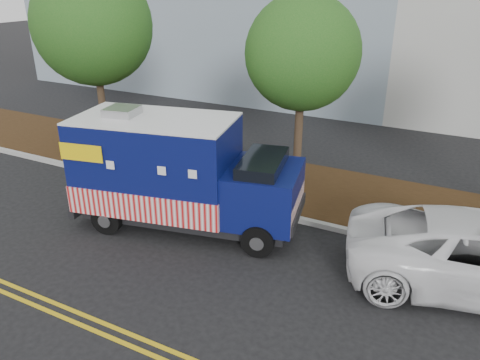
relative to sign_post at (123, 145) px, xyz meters
The scene contains 9 objects.
ground 5.11m from the sign_post, 19.69° to the right, with size 120.00×120.00×0.00m, color black.
curb 4.82m from the sign_post, ahead, with size 120.00×0.18×0.15m, color #9E9E99.
mulch_strip 5.15m from the sign_post, 21.31° to the left, with size 120.00×4.00×0.15m, color black.
centerline_near 7.80m from the sign_post, 52.62° to the right, with size 120.00×0.10×0.01m, color gold.
centerline_far 8.00m from the sign_post, 53.72° to the right, with size 120.00×0.10×0.01m, color gold.
tree_a 4.32m from the sign_post, 147.66° to the left, with size 4.14×4.14×6.98m.
tree_b 6.70m from the sign_post, 19.15° to the left, with size 3.45×3.45×6.11m.
sign_post is the anchor object (origin of this frame).
food_truck 4.01m from the sign_post, 28.47° to the right, with size 6.54×3.48×3.28m.
Camera 1 is at (5.79, -9.86, 6.48)m, focal length 35.00 mm.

